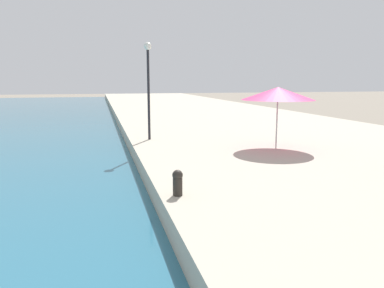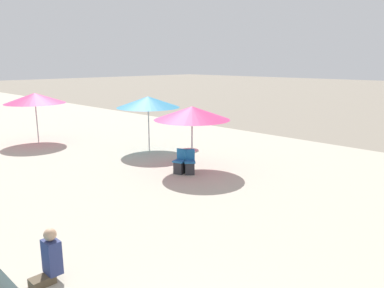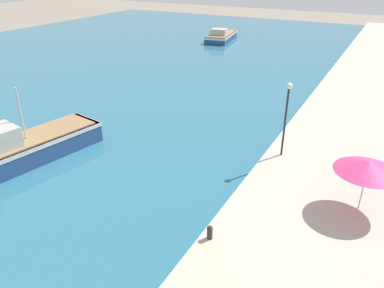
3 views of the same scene
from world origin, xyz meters
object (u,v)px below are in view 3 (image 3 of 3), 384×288
cafe_umbrella_striped (368,167)px  mooring_bollard (210,232)px  lamppost (287,107)px  fishing_boat_near (25,147)px  fishing_boat_mid (221,36)px

cafe_umbrella_striped → mooring_bollard: (-5.36, -5.40, -1.94)m
lamppost → fishing_boat_near: bearing=-153.1°
fishing_boat_near → cafe_umbrella_striped: 19.43m
mooring_bollard → lamppost: 9.44m
cafe_umbrella_striped → mooring_bollard: cafe_umbrella_striped is taller
fishing_boat_mid → cafe_umbrella_striped: 45.32m
fishing_boat_near → cafe_umbrella_striped: bearing=21.1°
cafe_umbrella_striped → fishing_boat_near: bearing=-169.4°
fishing_boat_near → cafe_umbrella_striped: (19.00, 3.55, 1.97)m
mooring_bollard → lamppost: bearing=86.8°
fishing_boat_near → fishing_boat_mid: size_ratio=1.11×
mooring_bollard → lamppost: lamppost is taller
fishing_boat_mid → fishing_boat_near: bearing=-92.3°
fishing_boat_near → fishing_boat_mid: fishing_boat_near is taller
fishing_boat_mid → cafe_umbrella_striped: (24.49, -38.07, 2.21)m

